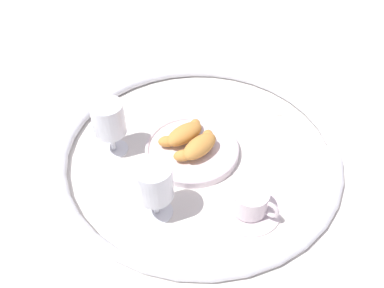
{
  "coord_description": "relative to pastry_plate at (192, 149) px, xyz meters",
  "views": [
    {
      "loc": [
        -0.31,
        -0.59,
        0.69
      ],
      "look_at": [
        -0.02,
        0.01,
        0.03
      ],
      "focal_mm": 36.84,
      "sensor_mm": 36.0,
      "label": 1
    }
  ],
  "objects": [
    {
      "name": "ground_plane",
      "position": [
        0.02,
        -0.01,
        -0.01
      ],
      "size": [
        2.2,
        2.2,
        0.0
      ],
      "primitive_type": "plane",
      "color": "silver"
    },
    {
      "name": "table_chrome_rim",
      "position": [
        0.02,
        -0.01,
        0.0
      ],
      "size": [
        0.67,
        0.67,
        0.02
      ],
      "primitive_type": "torus",
      "color": "silver",
      "rests_on": "ground_plane"
    },
    {
      "name": "pastry_plate",
      "position": [
        0.0,
        0.0,
        0.0
      ],
      "size": [
        0.23,
        0.23,
        0.02
      ],
      "color": "silver",
      "rests_on": "ground_plane"
    },
    {
      "name": "croissant_large",
      "position": [
        0.01,
        -0.02,
        0.03
      ],
      "size": [
        0.13,
        0.09,
        0.04
      ],
      "color": "#CC893D",
      "rests_on": "pastry_plate"
    },
    {
      "name": "croissant_small",
      "position": [
        -0.01,
        0.03,
        0.03
      ],
      "size": [
        0.13,
        0.08,
        0.04
      ],
      "color": "#CC893D",
      "rests_on": "pastry_plate"
    },
    {
      "name": "coffee_cup_near",
      "position": [
        0.03,
        -0.21,
        0.01
      ],
      "size": [
        0.14,
        0.14,
        0.06
      ],
      "color": "silver",
      "rests_on": "ground_plane"
    },
    {
      "name": "juice_glass_left",
      "position": [
        -0.14,
        -0.12,
        0.08
      ],
      "size": [
        0.08,
        0.08,
        0.14
      ],
      "color": "white",
      "rests_on": "ground_plane"
    },
    {
      "name": "juice_glass_right",
      "position": [
        -0.17,
        0.09,
        0.08
      ],
      "size": [
        0.08,
        0.08,
        0.14
      ],
      "color": "white",
      "rests_on": "ground_plane"
    },
    {
      "name": "sugar_packet",
      "position": [
        0.26,
        0.04,
        -0.01
      ],
      "size": [
        0.06,
        0.05,
        0.01
      ],
      "primitive_type": "cube",
      "rotation": [
        0.0,
        0.0,
        -0.39
      ],
      "color": "white",
      "rests_on": "ground_plane"
    }
  ]
}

